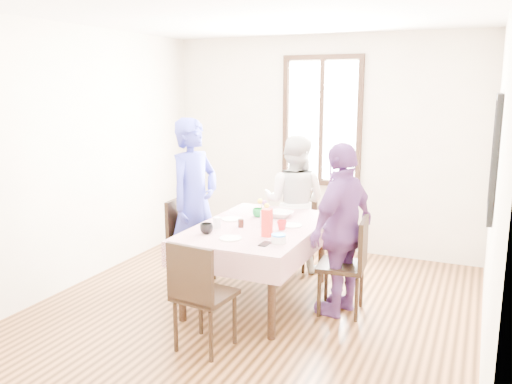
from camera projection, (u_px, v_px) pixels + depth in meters
ground at (248, 313)px, 4.90m from camera, size 4.50×4.50×0.00m
back_wall at (322, 145)px, 6.65m from camera, size 4.00×0.00×4.00m
right_wall at (496, 188)px, 3.84m from camera, size 0.00×4.50×4.50m
window_frame at (322, 121)px, 6.57m from camera, size 1.02×0.06×1.62m
window_pane at (322, 121)px, 6.58m from camera, size 0.90×0.02×1.50m
art_poster at (495, 156)px, 4.08m from camera, size 0.04×0.76×0.96m
dining_table at (258, 263)px, 5.15m from camera, size 0.99×1.55×0.75m
tablecloth at (258, 226)px, 5.08m from camera, size 1.11×1.67×0.01m
chair_left at (193, 242)px, 5.59m from camera, size 0.45×0.45×0.91m
chair_right at (341, 265)px, 4.86m from camera, size 0.46×0.46×0.91m
chair_far at (295, 229)px, 6.09m from camera, size 0.42×0.42×0.91m
chair_near at (205, 294)px, 4.18m from camera, size 0.46×0.46×0.91m
person_left at (194, 203)px, 5.50m from camera, size 0.55×0.72×1.77m
person_far at (294, 202)px, 6.01m from camera, size 0.77×0.61×1.55m
person_right at (340, 229)px, 4.80m from camera, size 0.65×1.01×1.60m
mug_black at (206, 229)px, 4.78m from camera, size 0.12×0.12×0.09m
mug_flag at (282, 225)px, 4.91m from camera, size 0.11×0.11×0.09m
mug_green at (258, 213)px, 5.39m from camera, size 0.12×0.12×0.09m
serving_bowl at (281, 214)px, 5.38m from camera, size 0.25×0.25×0.06m
juice_carton at (267, 223)px, 4.68m from camera, size 0.08×0.08×0.25m
butter_tub at (279, 239)px, 4.50m from camera, size 0.13×0.13×0.06m
jam_jar at (241, 223)px, 5.00m from camera, size 0.06×0.06×0.08m
drinking_glass at (217, 223)px, 4.96m from camera, size 0.07×0.07×0.11m
smartphone at (265, 244)px, 4.47m from camera, size 0.07×0.14×0.01m
flower_vase at (263, 218)px, 5.10m from camera, size 0.07×0.07×0.13m
plate_left at (232, 219)px, 5.29m from camera, size 0.20×0.20×0.01m
plate_right at (292, 225)px, 5.05m from camera, size 0.20×0.20×0.01m
plate_far at (279, 211)px, 5.63m from camera, size 0.20×0.20×0.01m
plate_near at (230, 238)px, 4.62m from camera, size 0.20×0.20×0.01m
butter_lid at (279, 235)px, 4.50m from camera, size 0.12×0.12×0.01m
flower_bunch at (264, 206)px, 5.08m from camera, size 0.09×0.09×0.10m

